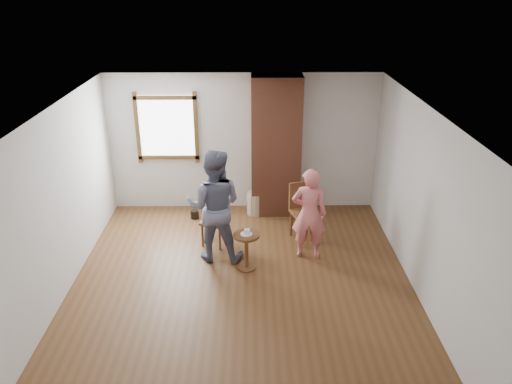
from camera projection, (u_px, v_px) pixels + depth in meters
ground at (242, 286)px, 7.32m from camera, size 5.50×5.50×0.00m
room_shell at (237, 156)px, 7.14m from camera, size 5.04×5.52×2.62m
brick_chimney at (276, 147)px, 9.09m from camera, size 0.90×0.50×2.60m
stoneware_crock at (256, 203)px, 9.43m from camera, size 0.36×0.36×0.42m
dark_pot at (195, 214)px, 9.31m from camera, size 0.19×0.19×0.15m
dining_chair_left at (216, 217)px, 8.33m from camera, size 0.51×0.51×0.84m
dining_chair_right at (304, 208)px, 8.45m from camera, size 0.58×0.58×0.99m
side_table at (246, 246)px, 7.59m from camera, size 0.40×0.40×0.60m
cake_plate at (246, 234)px, 7.51m from camera, size 0.18×0.18×0.01m
cake_slice at (247, 232)px, 7.49m from camera, size 0.08×0.07×0.06m
man at (214, 206)px, 7.69m from camera, size 0.94×0.76×1.82m
person_pink at (309, 214)px, 7.79m from camera, size 0.59×0.43×1.51m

